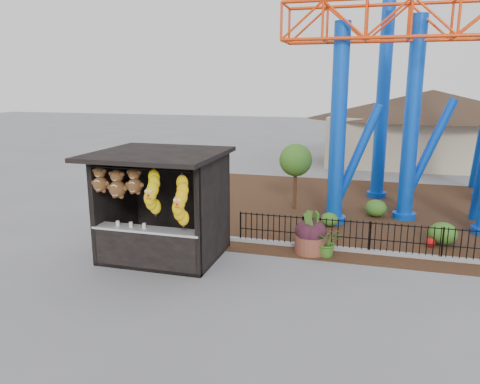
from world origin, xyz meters
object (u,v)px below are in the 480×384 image
(prize_booth, at_px, (159,208))
(potted_plant, at_px, (327,242))
(terracotta_planter, at_px, (310,244))
(roller_coaster, at_px, (449,41))

(prize_booth, xyz_separation_m, potted_plant, (4.60, 1.53, -1.08))
(terracotta_planter, bearing_deg, potted_plant, -13.95)
(prize_booth, height_order, potted_plant, prize_booth)
(roller_coaster, relative_size, potted_plant, 12.35)
(terracotta_planter, relative_size, potted_plant, 1.05)
(terracotta_planter, height_order, potted_plant, potted_plant)
(potted_plant, bearing_deg, roller_coaster, 42.38)
(prize_booth, relative_size, roller_coaster, 0.32)
(prize_booth, xyz_separation_m, roller_coaster, (8.11, 7.31, 4.91))
(roller_coaster, bearing_deg, terracotta_planter, -125.42)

